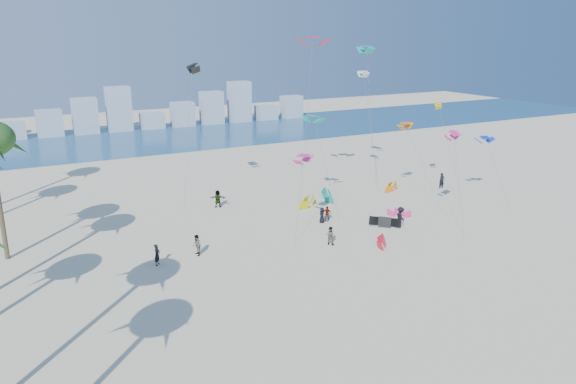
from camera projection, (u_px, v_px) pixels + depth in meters
name	position (u px, v px, depth m)	size (l,w,h in m)	color
ground	(364.00, 329.00, 34.55)	(220.00, 220.00, 0.00)	beige
ocean	(124.00, 140.00, 95.73)	(220.00, 220.00, 0.00)	navy
kitesurfer_near	(157.00, 255.00, 43.84)	(0.65, 0.42, 1.77)	black
kitesurfer_mid	(330.00, 236.00, 48.16)	(0.81, 0.63, 1.66)	gray
kitesurfers_far	(306.00, 211.00, 54.64)	(33.51, 15.23, 1.93)	black
grounded_kites	(356.00, 206.00, 57.68)	(15.16, 17.18, 1.07)	red
flying_kites	(342.00, 83.00, 58.05)	(32.22, 23.75, 18.21)	#F7368F
distant_skyline	(105.00, 116.00, 102.84)	(85.00, 3.00, 8.40)	#9EADBF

